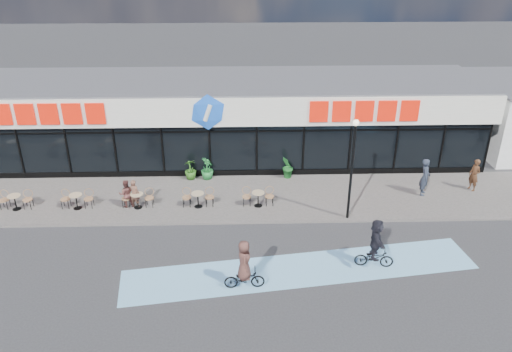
{
  "coord_description": "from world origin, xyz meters",
  "views": [
    {
      "loc": [
        1.76,
        -17.55,
        11.93
      ],
      "look_at": [
        2.36,
        3.5,
        1.72
      ],
      "focal_mm": 35.0,
      "sensor_mm": 36.0,
      "label": 1
    }
  ],
  "objects_px": {
    "patron_right": "(126,194)",
    "pedestrian_a": "(474,175)",
    "cyclist_a": "(244,270)",
    "pedestrian_b": "(425,177)",
    "potted_plant_mid": "(207,169)",
    "potted_plant_left": "(191,169)",
    "potted_plant_right": "(288,167)",
    "lamp_post": "(352,161)",
    "patron_left": "(134,194)",
    "cyclist_b": "(375,245)"
  },
  "relations": [
    {
      "from": "pedestrian_a",
      "to": "cyclist_a",
      "type": "distance_m",
      "value": 13.91
    },
    {
      "from": "patron_right",
      "to": "patron_left",
      "type": "bearing_deg",
      "value": 156.46
    },
    {
      "from": "potted_plant_left",
      "to": "patron_left",
      "type": "bearing_deg",
      "value": -128.37
    },
    {
      "from": "patron_right",
      "to": "cyclist_b",
      "type": "distance_m",
      "value": 11.85
    },
    {
      "from": "lamp_post",
      "to": "cyclist_b",
      "type": "relative_size",
      "value": 2.26
    },
    {
      "from": "lamp_post",
      "to": "patron_left",
      "type": "height_order",
      "value": "lamp_post"
    },
    {
      "from": "potted_plant_right",
      "to": "patron_left",
      "type": "bearing_deg",
      "value": -158.75
    },
    {
      "from": "potted_plant_left",
      "to": "potted_plant_right",
      "type": "height_order",
      "value": "potted_plant_right"
    },
    {
      "from": "potted_plant_left",
      "to": "pedestrian_b",
      "type": "xyz_separation_m",
      "value": [
        11.86,
        -2.11,
        0.4
      ]
    },
    {
      "from": "potted_plant_right",
      "to": "potted_plant_mid",
      "type": "bearing_deg",
      "value": 179.29
    },
    {
      "from": "potted_plant_mid",
      "to": "lamp_post",
      "type": "bearing_deg",
      "value": -32.6
    },
    {
      "from": "potted_plant_mid",
      "to": "cyclist_b",
      "type": "xyz_separation_m",
      "value": [
        7.06,
        -7.94,
        0.3
      ]
    },
    {
      "from": "pedestrian_a",
      "to": "cyclist_b",
      "type": "bearing_deg",
      "value": -68.62
    },
    {
      "from": "potted_plant_mid",
      "to": "potted_plant_right",
      "type": "relative_size",
      "value": 0.93
    },
    {
      "from": "cyclist_b",
      "to": "potted_plant_right",
      "type": "bearing_deg",
      "value": 109.24
    },
    {
      "from": "potted_plant_left",
      "to": "cyclist_a",
      "type": "relative_size",
      "value": 0.55
    },
    {
      "from": "potted_plant_mid",
      "to": "cyclist_b",
      "type": "distance_m",
      "value": 10.63
    },
    {
      "from": "patron_right",
      "to": "cyclist_a",
      "type": "height_order",
      "value": "cyclist_a"
    },
    {
      "from": "patron_right",
      "to": "pedestrian_b",
      "type": "height_order",
      "value": "pedestrian_b"
    },
    {
      "from": "pedestrian_a",
      "to": "pedestrian_b",
      "type": "bearing_deg",
      "value": -103.58
    },
    {
      "from": "potted_plant_left",
      "to": "potted_plant_right",
      "type": "bearing_deg",
      "value": -0.78
    },
    {
      "from": "pedestrian_a",
      "to": "cyclist_b",
      "type": "xyz_separation_m",
      "value": [
        -6.61,
        -6.25,
        0.05
      ]
    },
    {
      "from": "cyclist_b",
      "to": "patron_left",
      "type": "bearing_deg",
      "value": 154.45
    },
    {
      "from": "patron_left",
      "to": "cyclist_a",
      "type": "relative_size",
      "value": 0.71
    },
    {
      "from": "lamp_post",
      "to": "patron_right",
      "type": "bearing_deg",
      "value": 172.58
    },
    {
      "from": "potted_plant_left",
      "to": "potted_plant_mid",
      "type": "relative_size",
      "value": 0.95
    },
    {
      "from": "patron_left",
      "to": "lamp_post",
      "type": "bearing_deg",
      "value": -173.7
    },
    {
      "from": "lamp_post",
      "to": "pedestrian_b",
      "type": "relative_size",
      "value": 2.5
    },
    {
      "from": "pedestrian_b",
      "to": "potted_plant_left",
      "type": "bearing_deg",
      "value": 99.0
    },
    {
      "from": "patron_left",
      "to": "cyclist_b",
      "type": "distance_m",
      "value": 11.46
    },
    {
      "from": "lamp_post",
      "to": "cyclist_b",
      "type": "bearing_deg",
      "value": -84.8
    },
    {
      "from": "lamp_post",
      "to": "pedestrian_a",
      "type": "height_order",
      "value": "lamp_post"
    },
    {
      "from": "pedestrian_a",
      "to": "potted_plant_mid",
      "type": "bearing_deg",
      "value": -119.09
    },
    {
      "from": "cyclist_b",
      "to": "potted_plant_left",
      "type": "bearing_deg",
      "value": 134.95
    },
    {
      "from": "cyclist_a",
      "to": "patron_left",
      "type": "bearing_deg",
      "value": 130.27
    },
    {
      "from": "potted_plant_left",
      "to": "pedestrian_a",
      "type": "relative_size",
      "value": 0.66
    },
    {
      "from": "potted_plant_left",
      "to": "patron_right",
      "type": "distance_m",
      "value": 4.08
    },
    {
      "from": "potted_plant_right",
      "to": "cyclist_b",
      "type": "xyz_separation_m",
      "value": [
        2.75,
        -7.89,
        0.26
      ]
    },
    {
      "from": "lamp_post",
      "to": "potted_plant_right",
      "type": "xyz_separation_m",
      "value": [
        -2.42,
        4.25,
        -2.24
      ]
    },
    {
      "from": "potted_plant_right",
      "to": "cyclist_b",
      "type": "bearing_deg",
      "value": -70.76
    },
    {
      "from": "pedestrian_a",
      "to": "pedestrian_b",
      "type": "distance_m",
      "value": 2.72
    },
    {
      "from": "potted_plant_left",
      "to": "cyclist_b",
      "type": "bearing_deg",
      "value": -45.05
    },
    {
      "from": "patron_right",
      "to": "cyclist_a",
      "type": "bearing_deg",
      "value": 115.85
    },
    {
      "from": "pedestrian_b",
      "to": "cyclist_a",
      "type": "bearing_deg",
      "value": 146.92
    },
    {
      "from": "potted_plant_right",
      "to": "cyclist_a",
      "type": "height_order",
      "value": "cyclist_a"
    },
    {
      "from": "patron_right",
      "to": "pedestrian_a",
      "type": "bearing_deg",
      "value": 167.83
    },
    {
      "from": "pedestrian_a",
      "to": "cyclist_b",
      "type": "relative_size",
      "value": 0.79
    },
    {
      "from": "potted_plant_mid",
      "to": "potted_plant_left",
      "type": "bearing_deg",
      "value": 178.86
    },
    {
      "from": "potted_plant_left",
      "to": "patron_right",
      "type": "relative_size",
      "value": 0.8
    },
    {
      "from": "potted_plant_left",
      "to": "pedestrian_b",
      "type": "bearing_deg",
      "value": -10.08
    }
  ]
}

